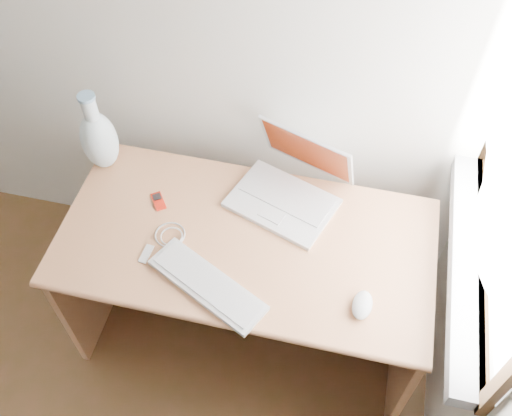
% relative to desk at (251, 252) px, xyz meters
% --- Properties ---
extents(desk, '(1.33, 0.67, 0.70)m').
position_rel_desk_xyz_m(desk, '(0.00, 0.00, 0.00)').
color(desk, '#AF7C55').
rests_on(desk, floor).
extents(laptop, '(0.44, 0.42, 0.25)m').
position_rel_desk_xyz_m(laptop, '(0.09, 0.15, 0.26)').
color(laptop, white).
rests_on(laptop, desk).
extents(external_keyboard, '(0.44, 0.31, 0.02)m').
position_rel_desk_xyz_m(external_keyboard, '(-0.08, -0.30, 0.21)').
color(external_keyboard, silver).
rests_on(external_keyboard, desk).
extents(mouse, '(0.08, 0.11, 0.04)m').
position_rel_desk_xyz_m(mouse, '(0.43, -0.26, 0.22)').
color(mouse, white).
rests_on(mouse, desk).
extents(ipod, '(0.08, 0.09, 0.01)m').
position_rel_desk_xyz_m(ipod, '(-0.36, 0.01, 0.20)').
color(ipod, red).
rests_on(ipod, desk).
extents(cable_coil, '(0.12, 0.12, 0.01)m').
position_rel_desk_xyz_m(cable_coil, '(-0.27, -0.13, 0.20)').
color(cable_coil, silver).
rests_on(cable_coil, desk).
extents(remote, '(0.03, 0.08, 0.01)m').
position_rel_desk_xyz_m(remote, '(-0.32, -0.22, 0.20)').
color(remote, silver).
rests_on(remote, desk).
extents(vase, '(0.14, 0.14, 0.35)m').
position_rel_desk_xyz_m(vase, '(-0.62, 0.14, 0.34)').
color(vase, white).
rests_on(vase, desk).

